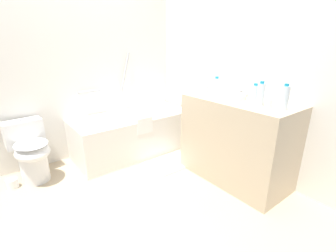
{
  "coord_description": "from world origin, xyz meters",
  "views": [
    {
      "loc": [
        -0.79,
        -1.71,
        1.45
      ],
      "look_at": [
        0.72,
        0.23,
        0.58
      ],
      "focal_mm": 25.38,
      "sensor_mm": 36.0,
      "label": 1
    }
  ],
  "objects_px": {
    "sink_basin": "(229,96)",
    "bath_mat": "(170,163)",
    "sink_faucet": "(241,93)",
    "water_bottle_1": "(285,98)",
    "water_bottle_0": "(255,94)",
    "water_bottle_2": "(261,94)",
    "bathtub": "(134,132)",
    "toilet_paper_roll": "(12,183)",
    "water_bottle_3": "(216,86)",
    "toilet": "(31,151)",
    "drinking_glass_0": "(205,89)",
    "drinking_glass_1": "(268,103)"
  },
  "relations": [
    {
      "from": "bathtub",
      "to": "sink_basin",
      "type": "distance_m",
      "value": 1.42
    },
    {
      "from": "drinking_glass_0",
      "to": "drinking_glass_1",
      "type": "xyz_separation_m",
      "value": [
        -0.02,
        -0.8,
        -0.01
      ]
    },
    {
      "from": "toilet_paper_roll",
      "to": "sink_faucet",
      "type": "bearing_deg",
      "value": -28.61
    },
    {
      "from": "bathtub",
      "to": "bath_mat",
      "type": "relative_size",
      "value": 2.61
    },
    {
      "from": "bathtub",
      "to": "bath_mat",
      "type": "height_order",
      "value": "bathtub"
    },
    {
      "from": "water_bottle_1",
      "to": "toilet_paper_roll",
      "type": "height_order",
      "value": "water_bottle_1"
    },
    {
      "from": "toilet_paper_roll",
      "to": "sink_basin",
      "type": "bearing_deg",
      "value": -30.98
    },
    {
      "from": "water_bottle_0",
      "to": "water_bottle_2",
      "type": "height_order",
      "value": "water_bottle_2"
    },
    {
      "from": "water_bottle_0",
      "to": "water_bottle_3",
      "type": "bearing_deg",
      "value": 84.67
    },
    {
      "from": "toilet",
      "to": "drinking_glass_0",
      "type": "relative_size",
      "value": 6.93
    },
    {
      "from": "bath_mat",
      "to": "water_bottle_2",
      "type": "bearing_deg",
      "value": -71.31
    },
    {
      "from": "drinking_glass_1",
      "to": "toilet_paper_roll",
      "type": "bearing_deg",
      "value": 140.31
    },
    {
      "from": "sink_basin",
      "to": "bath_mat",
      "type": "distance_m",
      "value": 1.13
    },
    {
      "from": "water_bottle_3",
      "to": "water_bottle_1",
      "type": "bearing_deg",
      "value": -94.57
    },
    {
      "from": "drinking_glass_0",
      "to": "water_bottle_0",
      "type": "bearing_deg",
      "value": -88.98
    },
    {
      "from": "toilet_paper_roll",
      "to": "bathtub",
      "type": "bearing_deg",
      "value": -0.28
    },
    {
      "from": "toilet",
      "to": "water_bottle_1",
      "type": "distance_m",
      "value": 2.58
    },
    {
      "from": "sink_faucet",
      "to": "drinking_glass_1",
      "type": "height_order",
      "value": "drinking_glass_1"
    },
    {
      "from": "water_bottle_2",
      "to": "water_bottle_3",
      "type": "bearing_deg",
      "value": 82.51
    },
    {
      "from": "bathtub",
      "to": "water_bottle_2",
      "type": "distance_m",
      "value": 1.75
    },
    {
      "from": "sink_basin",
      "to": "water_bottle_3",
      "type": "relative_size",
      "value": 1.71
    },
    {
      "from": "sink_basin",
      "to": "water_bottle_2",
      "type": "bearing_deg",
      "value": -91.18
    },
    {
      "from": "toilet",
      "to": "drinking_glass_0",
      "type": "bearing_deg",
      "value": 58.74
    },
    {
      "from": "sink_faucet",
      "to": "water_bottle_1",
      "type": "bearing_deg",
      "value": -108.59
    },
    {
      "from": "toilet",
      "to": "bath_mat",
      "type": "distance_m",
      "value": 1.58
    },
    {
      "from": "water_bottle_1",
      "to": "sink_faucet",
      "type": "bearing_deg",
      "value": 71.41
    },
    {
      "from": "toilet",
      "to": "drinking_glass_0",
      "type": "distance_m",
      "value": 2.04
    },
    {
      "from": "sink_faucet",
      "to": "toilet_paper_roll",
      "type": "bearing_deg",
      "value": 151.39
    },
    {
      "from": "sink_faucet",
      "to": "water_bottle_2",
      "type": "distance_m",
      "value": 0.41
    },
    {
      "from": "bath_mat",
      "to": "toilet_paper_roll",
      "type": "xyz_separation_m",
      "value": [
        -1.63,
        0.6,
        0.04
      ]
    },
    {
      "from": "water_bottle_0",
      "to": "toilet_paper_roll",
      "type": "height_order",
      "value": "water_bottle_0"
    },
    {
      "from": "water_bottle_2",
      "to": "toilet_paper_roll",
      "type": "relative_size",
      "value": 2.02
    },
    {
      "from": "water_bottle_3",
      "to": "toilet_paper_roll",
      "type": "bearing_deg",
      "value": 155.3
    },
    {
      "from": "water_bottle_1",
      "to": "water_bottle_3",
      "type": "xyz_separation_m",
      "value": [
        0.06,
        0.81,
        -0.02
      ]
    },
    {
      "from": "water_bottle_3",
      "to": "toilet_paper_roll",
      "type": "xyz_separation_m",
      "value": [
        -2.03,
        0.93,
        -0.94
      ]
    },
    {
      "from": "toilet",
      "to": "water_bottle_3",
      "type": "relative_size",
      "value": 3.41
    },
    {
      "from": "toilet",
      "to": "sink_faucet",
      "type": "xyz_separation_m",
      "value": [
        1.93,
        -1.22,
        0.59
      ]
    },
    {
      "from": "bathtub",
      "to": "sink_faucet",
      "type": "height_order",
      "value": "bathtub"
    },
    {
      "from": "drinking_glass_1",
      "to": "bath_mat",
      "type": "distance_m",
      "value": 1.42
    },
    {
      "from": "sink_basin",
      "to": "toilet_paper_roll",
      "type": "xyz_separation_m",
      "value": [
        -1.96,
        1.17,
        -0.87
      ]
    },
    {
      "from": "sink_faucet",
      "to": "water_bottle_1",
      "type": "relative_size",
      "value": 0.67
    },
    {
      "from": "sink_basin",
      "to": "bath_mat",
      "type": "bearing_deg",
      "value": 119.14
    },
    {
      "from": "water_bottle_2",
      "to": "drinking_glass_0",
      "type": "height_order",
      "value": "water_bottle_2"
    },
    {
      "from": "water_bottle_2",
      "to": "bath_mat",
      "type": "xyz_separation_m",
      "value": [
        -0.31,
        0.93,
        -1.0
      ]
    },
    {
      "from": "water_bottle_1",
      "to": "water_bottle_2",
      "type": "distance_m",
      "value": 0.22
    },
    {
      "from": "toilet_paper_roll",
      "to": "water_bottle_1",
      "type": "bearing_deg",
      "value": -41.6
    },
    {
      "from": "toilet",
      "to": "water_bottle_2",
      "type": "relative_size",
      "value": 2.98
    },
    {
      "from": "toilet",
      "to": "water_bottle_2",
      "type": "distance_m",
      "value": 2.42
    },
    {
      "from": "bath_mat",
      "to": "sink_faucet",
      "type": "bearing_deg",
      "value": -48.05
    },
    {
      "from": "water_bottle_3",
      "to": "toilet_paper_roll",
      "type": "relative_size",
      "value": 1.76
    }
  ]
}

